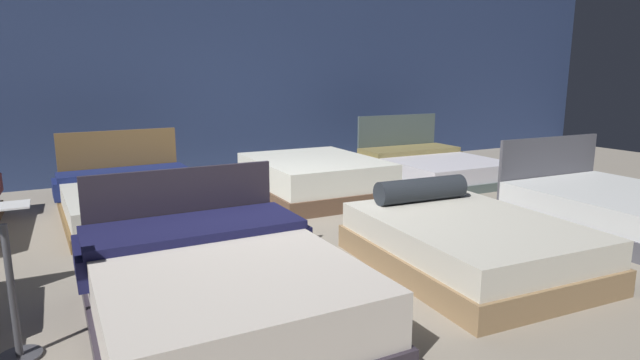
# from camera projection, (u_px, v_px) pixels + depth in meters

# --- Properties ---
(ground_plane) EXTENTS (18.00, 18.00, 0.02)m
(ground_plane) POSITION_uv_depth(u_px,v_px,m) (281.00, 240.00, 5.14)
(ground_plane) COLOR gray
(showroom_back_wall) EXTENTS (18.00, 0.06, 3.50)m
(showroom_back_wall) POSITION_uv_depth(u_px,v_px,m) (183.00, 65.00, 8.02)
(showroom_back_wall) COLOR navy
(showroom_back_wall) RESTS_ON ground_plane
(bed_1) EXTENTS (1.64, 2.04, 0.89)m
(bed_1) POSITION_uv_depth(u_px,v_px,m) (219.00, 287.00, 3.37)
(bed_1) COLOR #2F2832
(bed_1) RESTS_ON ground_plane
(bed_2) EXTENTS (1.57, 2.02, 0.65)m
(bed_2) POSITION_uv_depth(u_px,v_px,m) (466.00, 242.00, 4.35)
(bed_2) COLOR #90724E
(bed_2) RESTS_ON ground_plane
(bed_3) EXTENTS (1.73, 2.19, 0.88)m
(bed_3) POSITION_uv_depth(u_px,v_px,m) (626.00, 211.00, 5.38)
(bed_3) COLOR #4D4D56
(bed_3) RESTS_ON ground_plane
(bed_5) EXTENTS (1.66, 2.16, 0.90)m
(bed_5) POSITION_uv_depth(u_px,v_px,m) (135.00, 199.00, 5.99)
(bed_5) COLOR brown
(bed_5) RESTS_ON ground_plane
(bed_6) EXTENTS (1.59, 1.94, 0.52)m
(bed_6) POSITION_uv_depth(u_px,v_px,m) (314.00, 178.00, 6.89)
(bed_6) COLOR brown
(bed_6) RESTS_ON ground_plane
(bed_7) EXTENTS (1.74, 2.08, 0.94)m
(bed_7) POSITION_uv_depth(u_px,v_px,m) (431.00, 167.00, 8.04)
(bed_7) COLOR #4C5B59
(bed_7) RESTS_ON ground_plane
(price_sign) EXTENTS (0.28, 0.24, 0.91)m
(price_sign) POSITION_uv_depth(u_px,v_px,m) (13.00, 302.00, 2.92)
(price_sign) COLOR #3F3F44
(price_sign) RESTS_ON ground_plane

